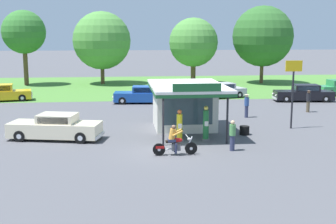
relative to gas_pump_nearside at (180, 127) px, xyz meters
The scene contains 20 objects.
ground_plane 2.46m from the gas_pump_nearside, 115.00° to the right, with size 300.00×300.00×0.00m, color #4C4C51.
grass_verge_strip 27.94m from the gas_pump_nearside, 92.00° to the left, with size 120.00×24.00×0.01m, color #477A33.
service_station_kiosk 3.51m from the gas_pump_nearside, 76.78° to the left, with size 4.53×7.07×3.49m.
gas_pump_nearside is the anchor object (origin of this frame).
gas_pump_offside 1.55m from the gas_pump_nearside, ahead, with size 0.44×0.44×2.04m.
motorcycle_with_rider 3.08m from the gas_pump_nearside, 102.52° to the right, with size 2.31×0.70×1.58m.
featured_classic_sedan 7.32m from the gas_pump_nearside, behind, with size 5.76×2.96×1.52m.
parked_car_back_row_right 19.57m from the gas_pump_nearside, 46.34° to the left, with size 5.63×2.37×1.55m.
parked_car_back_row_centre_right 18.19m from the gas_pump_nearside, 69.98° to the left, with size 5.57×3.20×1.44m.
parked_car_back_row_far_left 14.74m from the gas_pump_nearside, 95.80° to the left, with size 5.20×2.33×1.52m.
parked_car_back_row_far_right 22.38m from the gas_pump_nearside, 129.80° to the left, with size 5.56×2.79×1.56m.
bystander_leaning_by_kiosk 9.00m from the gas_pump_nearside, 48.74° to the left, with size 0.38×0.38×1.74m.
bystander_strolling_foreground 14.24m from the gas_pump_nearside, 36.46° to the left, with size 0.38×0.38×1.75m.
bystander_chatting_near_pumps 3.52m from the gas_pump_nearside, 44.52° to the right, with size 0.34×0.34×1.64m.
tree_oak_left 33.12m from the gas_pump_nearside, 63.68° to the left, with size 7.54×7.54×9.64m.
tree_oak_distant_spare 34.27m from the gas_pump_nearside, 115.91° to the left, with size 5.20×5.20×8.99m.
tree_oak_right 30.44m from the gas_pump_nearside, 79.30° to the left, with size 6.03×6.03×8.15m.
tree_oak_far_left 31.75m from the gas_pump_nearside, 99.87° to the left, with size 7.11×7.11×8.92m.
roadside_pole_sign 8.51m from the gas_pump_nearside, 18.88° to the left, with size 1.10×0.12×4.46m.
spare_tire_stack 4.40m from the gas_pump_nearside, 15.57° to the left, with size 0.60×0.60×0.54m.
Camera 1 is at (-2.36, -22.73, 6.13)m, focal length 47.25 mm.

